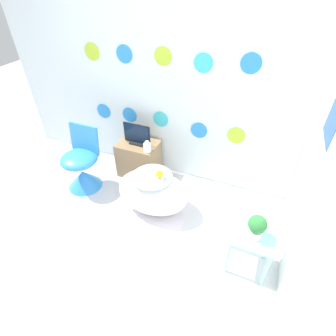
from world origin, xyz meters
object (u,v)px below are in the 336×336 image
at_px(bathtub, 153,192).
at_px(tv, 137,135).
at_px(potted_plant_left, 257,226).
at_px(chair, 82,169).
at_px(vase, 147,147).

xyz_separation_m(bathtub, tv, (-0.44, 0.52, 0.36)).
height_order(bathtub, potted_plant_left, potted_plant_left).
height_order(bathtub, tv, tv).
distance_m(bathtub, tv, 0.77).
bearing_deg(bathtub, tv, 130.50).
bearing_deg(tv, bathtub, -49.50).
bearing_deg(potted_plant_left, bathtub, 162.55).
relative_size(bathtub, chair, 1.03).
bearing_deg(bathtub, chair, 178.80).
xyz_separation_m(chair, vase, (0.73, 0.39, 0.27)).
height_order(bathtub, vase, vase).
bearing_deg(vase, potted_plant_left, -28.86).
xyz_separation_m(chair, potted_plant_left, (2.12, -0.38, 0.30)).
distance_m(chair, vase, 0.87).
bearing_deg(tv, chair, -137.19).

